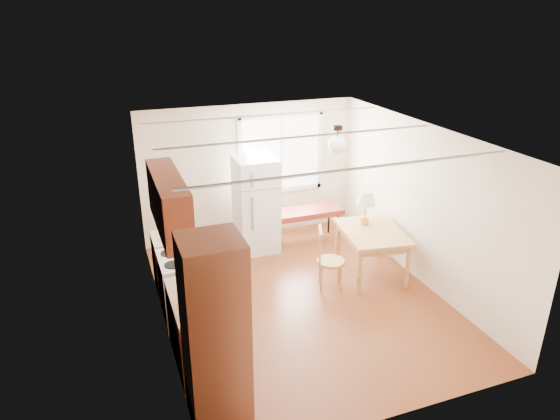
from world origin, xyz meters
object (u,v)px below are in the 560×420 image
dining_table (372,236)px  chair (325,255)px  refrigerator (256,205)px  bench (306,213)px

dining_table → chair: chair is taller
refrigerator → dining_table: 2.11m
refrigerator → dining_table: refrigerator is taller
dining_table → chair: bearing=-162.8°
refrigerator → bench: refrigerator is taller
bench → refrigerator: bearing=179.4°
bench → dining_table: bearing=-69.9°
refrigerator → dining_table: (1.47, -1.51, -0.19)m
bench → chair: 1.66m
dining_table → chair: 0.90m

